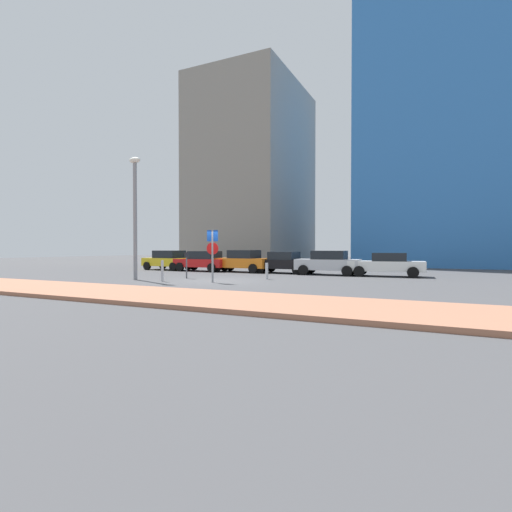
# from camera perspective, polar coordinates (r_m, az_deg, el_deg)

# --- Properties ---
(ground_plane) EXTENTS (120.00, 120.00, 0.00)m
(ground_plane) POSITION_cam_1_polar(r_m,az_deg,el_deg) (19.76, -6.07, -3.74)
(ground_plane) COLOR #424244
(sidewalk_brick) EXTENTS (40.00, 3.75, 0.14)m
(sidewalk_brick) POSITION_cam_1_polar(r_m,az_deg,el_deg) (14.62, -19.76, -5.22)
(sidewalk_brick) COLOR #9E664C
(sidewalk_brick) RESTS_ON ground
(parked_car_yellow) EXTENTS (4.08, 2.18, 1.52)m
(parked_car_yellow) POSITION_cam_1_polar(r_m,az_deg,el_deg) (30.60, -12.99, -0.57)
(parked_car_yellow) COLOR gold
(parked_car_yellow) RESTS_ON ground
(parked_car_red) EXTENTS (4.08, 2.00, 1.49)m
(parked_car_red) POSITION_cam_1_polar(r_m,az_deg,el_deg) (28.51, -7.91, -0.71)
(parked_car_red) COLOR red
(parked_car_red) RESTS_ON ground
(parked_car_orange) EXTENTS (4.52, 2.22, 1.56)m
(parked_car_orange) POSITION_cam_1_polar(r_m,az_deg,el_deg) (27.18, -2.14, -0.75)
(parked_car_orange) COLOR orange
(parked_car_orange) RESTS_ON ground
(parked_car_black) EXTENTS (4.01, 2.15, 1.45)m
(parked_car_black) POSITION_cam_1_polar(r_m,az_deg,el_deg) (26.03, 4.13, -0.93)
(parked_car_black) COLOR black
(parked_car_black) RESTS_ON ground
(parked_car_silver) EXTENTS (4.05, 2.03, 1.54)m
(parked_car_silver) POSITION_cam_1_polar(r_m,az_deg,el_deg) (24.66, 10.74, -0.93)
(parked_car_silver) COLOR #B7BABF
(parked_car_silver) RESTS_ON ground
(parked_car_white) EXTENTS (4.47, 2.17, 1.41)m
(parked_car_white) POSITION_cam_1_polar(r_m,az_deg,el_deg) (24.18, 18.96, -1.17)
(parked_car_white) COLOR white
(parked_car_white) RESTS_ON ground
(parking_sign_post) EXTENTS (0.59, 0.17, 2.60)m
(parking_sign_post) POSITION_cam_1_polar(r_m,az_deg,el_deg) (18.86, -6.51, 0.99)
(parking_sign_post) COLOR gray
(parking_sign_post) RESTS_ON ground
(parking_meter) EXTENTS (0.18, 0.14, 1.47)m
(parking_meter) POSITION_cam_1_polar(r_m,az_deg,el_deg) (21.71, -10.33, -0.80)
(parking_meter) COLOR #4C4C51
(parking_meter) RESTS_ON ground
(street_lamp) EXTENTS (0.70, 0.36, 6.53)m
(street_lamp) POSITION_cam_1_polar(r_m,az_deg,el_deg) (21.50, -17.61, 6.95)
(street_lamp) COLOR gray
(street_lamp) RESTS_ON ground
(traffic_bollard_near) EXTENTS (0.13, 0.13, 1.07)m
(traffic_bollard_near) POSITION_cam_1_polar(r_m,az_deg,el_deg) (19.91, -13.82, -2.17)
(traffic_bollard_near) COLOR #B7B7BC
(traffic_bollard_near) RESTS_ON ground
(traffic_bollard_mid) EXTENTS (0.16, 0.16, 0.89)m
(traffic_bollard_mid) POSITION_cam_1_polar(r_m,az_deg,el_deg) (20.79, 1.62, -2.26)
(traffic_bollard_mid) COLOR #B7B7BC
(traffic_bollard_mid) RESTS_ON ground
(building_colorful_midrise) EXTENTS (16.36, 16.10, 24.71)m
(building_colorful_midrise) POSITION_cam_1_polar(r_m,az_deg,el_deg) (44.83, 26.88, 14.78)
(building_colorful_midrise) COLOR #3372BF
(building_colorful_midrise) RESTS_ON ground
(building_under_construction) EXTENTS (11.28, 15.33, 21.69)m
(building_under_construction) POSITION_cam_1_polar(r_m,az_deg,el_deg) (48.56, -0.38, 12.00)
(building_under_construction) COLOR gray
(building_under_construction) RESTS_ON ground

